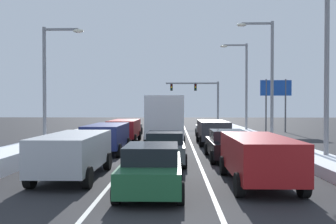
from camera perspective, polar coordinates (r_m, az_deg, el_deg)
ground_plane at (r=23.29m, az=-0.18°, el=-5.75°), size 120.00×120.00×0.00m
lane_stripe_between_right_lane_and_center_lane at (r=27.73m, az=3.57°, el=-4.66°), size 0.14×48.94×0.01m
lane_stripe_between_center_lane_and_left_lane at (r=27.80m, az=-3.47°, el=-4.65°), size 0.14×48.94×0.01m
snow_bank_right_shoulder at (r=28.42m, az=14.34°, el=-4.10°), size 1.86×48.94×0.46m
snow_bank_left_shoulder at (r=28.69m, az=-14.10°, el=-3.77°), size 1.97×48.94×0.74m
suv_red_right_lane_nearest at (r=12.62m, az=14.43°, el=-6.87°), size 2.16×4.90×1.67m
sedan_black_right_lane_second at (r=18.22m, az=9.58°, el=-5.23°), size 2.00×4.50×1.51m
suv_charcoal_right_lane_third at (r=25.16m, az=7.31°, el=-2.93°), size 2.16×4.90×1.67m
sedan_white_right_lane_fourth at (r=31.10m, az=6.47°, el=-2.65°), size 2.00×4.50×1.51m
sedan_green_center_lane_nearest at (r=11.33m, az=-2.63°, el=-9.03°), size 2.00×4.50×1.51m
sedan_gray_center_lane_second at (r=16.82m, az=-0.47°, el=-5.74°), size 2.00×4.50×1.51m
box_truck_center_lane_third at (r=23.95m, az=-0.39°, el=-1.00°), size 2.53×7.20×3.36m
sedan_tan_center_lane_fourth at (r=31.24m, az=0.39°, el=-2.62°), size 2.00×4.50×1.51m
suv_silver_left_lane_nearest at (r=13.81m, az=-15.10°, el=-6.20°), size 2.16×4.90×1.67m
suv_navy_left_lane_second at (r=20.58m, az=-9.91°, el=-3.81°), size 2.16×4.90×1.67m
suv_red_left_lane_third at (r=26.72m, az=-7.08°, el=-2.70°), size 2.16×4.90×1.67m
sedan_black_left_lane_fourth at (r=32.56m, az=-6.20°, el=-2.48°), size 2.00×4.50×1.51m
traffic_light_gantry at (r=49.97m, az=5.48°, el=3.01°), size 7.54×0.47×6.20m
street_lamp_right_near at (r=17.87m, az=23.32°, el=7.63°), size 2.66×0.36×8.04m
street_lamp_right_mid at (r=26.31m, az=15.85°, el=6.38°), size 2.66×0.36×8.80m
street_lamp_right_far at (r=34.95m, az=12.09°, el=5.04°), size 2.66×0.36×8.79m
street_lamp_left_mid at (r=23.69m, az=-18.60°, el=5.63°), size 2.66×0.36×7.76m
roadside_sign_right at (r=37.95m, az=17.12°, el=2.89°), size 3.20×0.16×5.50m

